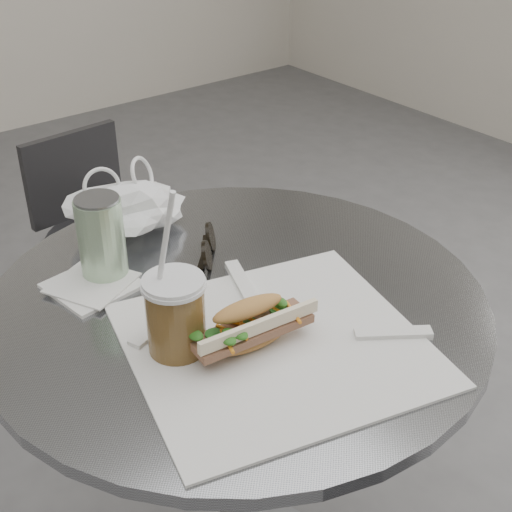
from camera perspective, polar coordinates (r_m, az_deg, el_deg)
cafe_table at (r=1.26m, az=-1.36°, el=-13.60°), size 0.76×0.76×0.74m
chair_far at (r=2.01m, az=-11.64°, el=-1.15°), size 0.35×0.36×0.66m
sandwich_paper at (r=0.99m, az=1.59°, el=-7.05°), size 0.47×0.45×0.00m
banh_mi at (r=0.96m, az=-0.48°, el=-5.60°), size 0.22×0.10×0.07m
iced_coffee at (r=0.95m, az=-6.46°, el=-4.69°), size 0.09×0.09×0.25m
sunglasses at (r=1.17m, az=-3.92°, el=0.63°), size 0.09×0.10×0.05m
plastic_bag at (r=1.24m, az=-10.04°, el=3.59°), size 0.22×0.19×0.09m
napkin_stack at (r=1.13m, az=-12.96°, el=-2.24°), size 0.15×0.15×0.01m
drink_can at (r=1.12m, az=-12.26°, el=1.38°), size 0.07×0.07×0.14m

